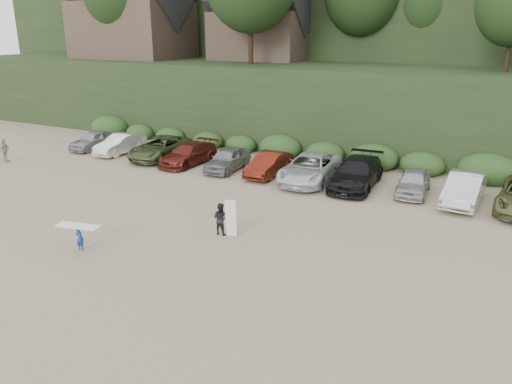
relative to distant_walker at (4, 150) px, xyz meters
The scene contains 6 objects.
ground 22.29m from the distant_walker, 11.56° to the right, with size 120.00×120.00×0.00m, color tan.
hillside_backdrop 39.54m from the distant_walker, 55.57° to the left, with size 90.00×41.50×28.00m.
parked_cars 22.60m from the distant_walker, 13.99° to the left, with size 39.62×6.10×1.65m.
distant_walker is the anchor object (origin of this frame).
child_surfer 17.29m from the distant_walker, 27.91° to the right, with size 1.90×0.89×1.10m.
adult_surfer 20.02m from the distant_walker, 11.50° to the right, with size 1.19×0.59×1.72m.
Camera 1 is at (8.58, -17.11, 8.81)m, focal length 35.00 mm.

